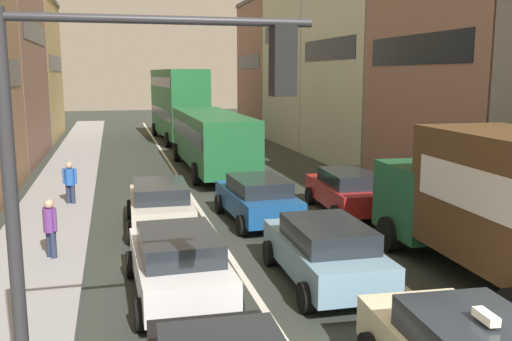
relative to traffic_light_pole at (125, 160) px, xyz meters
The scene contains 15 objects.
sidewalk_left 19.79m from the traffic_light_pole, 96.65° to the left, with size 2.60×64.00×0.14m, color #959595.
lane_stripe_left 19.86m from the traffic_light_pole, 81.89° to the left, with size 0.16×60.00×0.01m, color silver.
lane_stripe_right 20.61m from the traffic_light_pole, 72.32° to the left, with size 0.16×60.00×0.01m, color silver.
building_row_right 25.51m from the traffic_light_pole, 55.62° to the left, with size 7.20×43.90×13.88m.
traffic_light_pole is the anchor object (origin of this frame).
removalist_box_truck 9.19m from the traffic_light_pole, 25.18° to the left, with size 2.92×7.78×3.58m.
sedan_centre_lane_second 7.35m from the traffic_light_pole, 48.13° to the left, with size 2.13×4.34×1.49m.
wagon_left_lane_second 5.97m from the traffic_light_pole, 77.43° to the left, with size 2.15×4.34×1.49m.
hatchback_centre_lane_third 11.93m from the traffic_light_pole, 67.91° to the left, with size 2.22×4.38×1.49m.
sedan_left_lane_third 11.10m from the traffic_light_pole, 83.51° to the left, with size 2.14×4.34×1.49m.
sedan_right_lane_behind_truck 13.83m from the traffic_light_pole, 55.24° to the left, with size 2.27×4.40×1.49m.
bus_mid_queue_primary 21.02m from the traffic_light_pole, 77.58° to the left, with size 2.88×10.52×2.90m.
bus_far_queue_secondary 33.89m from the traffic_light_pole, 82.52° to the left, with size 3.19×10.61×5.06m.
pedestrian_near_kerb 8.79m from the traffic_light_pole, 102.36° to the left, with size 0.37×0.45×1.66m.
pedestrian_far_sidewalk 14.74m from the traffic_light_pole, 96.83° to the left, with size 0.51×0.34×1.66m.
Camera 1 is at (-4.56, -5.89, 4.81)m, focal length 39.38 mm.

